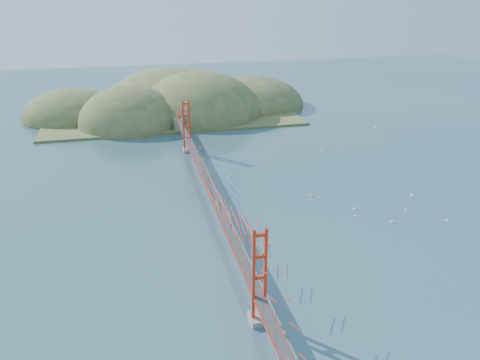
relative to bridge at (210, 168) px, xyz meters
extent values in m
plane|color=#315263|center=(0.00, -0.18, -7.01)|extent=(320.00, 320.00, 0.00)
cube|color=gray|center=(0.00, -30.18, -6.66)|extent=(2.00, 2.40, 0.70)
cube|color=gray|center=(0.00, 29.82, -6.66)|extent=(2.00, 2.40, 0.70)
cube|color=#B02613|center=(0.00, -0.18, -3.71)|extent=(1.40, 92.00, 0.16)
cube|color=#B02613|center=(0.00, -0.18, -3.91)|extent=(1.33, 92.00, 0.24)
cube|color=#38383A|center=(0.00, -0.18, -3.61)|extent=(1.19, 92.00, 0.03)
cube|color=gray|center=(0.00, 45.82, -5.36)|extent=(2.20, 2.60, 3.30)
cube|color=olive|center=(0.00, 63.82, -6.76)|extent=(70.00, 40.00, 0.60)
ellipsoid|color=olive|center=(-12.00, 55.82, -7.01)|extent=(28.00, 28.00, 21.00)
ellipsoid|color=olive|center=(8.00, 61.82, -7.01)|extent=(36.00, 36.00, 25.00)
ellipsoid|color=olive|center=(26.00, 69.82, -7.01)|extent=(32.00, 32.00, 18.00)
ellipsoid|color=olive|center=(-28.00, 67.82, -7.01)|extent=(28.00, 28.00, 16.00)
ellipsoid|color=olive|center=(2.00, 77.82, -7.01)|extent=(44.00, 44.00, 22.00)
cube|color=white|center=(35.25, 23.28, -6.95)|extent=(0.52, 0.51, 0.10)
cylinder|color=white|center=(35.25, 23.28, -6.65)|extent=(0.02, 0.02, 0.60)
cube|color=white|center=(19.26, -0.95, -6.95)|extent=(0.53, 0.41, 0.09)
cylinder|color=white|center=(19.26, -0.95, -6.67)|extent=(0.01, 0.01, 0.56)
cube|color=white|center=(6.00, 12.38, -6.95)|extent=(0.58, 0.22, 0.10)
cylinder|color=white|center=(6.00, 12.38, -6.64)|extent=(0.02, 0.02, 0.62)
cube|color=white|center=(29.99, 22.98, -6.95)|extent=(0.53, 0.24, 0.09)
cylinder|color=white|center=(29.99, 22.98, -6.67)|extent=(0.01, 0.01, 0.56)
cube|color=white|center=(18.66, 41.82, -6.96)|extent=(0.51, 0.32, 0.09)
cylinder|color=white|center=(18.66, 41.82, -6.69)|extent=(0.01, 0.01, 0.53)
cube|color=white|center=(18.17, 0.40, -6.95)|extent=(0.53, 0.54, 0.10)
cylinder|color=white|center=(18.17, 0.40, -6.64)|extent=(0.02, 0.02, 0.62)
cube|color=white|center=(40.06, 17.79, -6.95)|extent=(0.23, 0.52, 0.09)
cylinder|color=white|center=(40.06, 17.79, -6.68)|extent=(0.01, 0.01, 0.55)
cube|color=white|center=(31.63, -8.91, -6.95)|extent=(0.27, 0.57, 0.10)
cylinder|color=white|center=(31.63, -8.91, -6.65)|extent=(0.02, 0.02, 0.60)
cube|color=white|center=(22.34, -8.94, -6.95)|extent=(0.37, 0.56, 0.10)
cylinder|color=white|center=(22.34, -8.94, -6.66)|extent=(0.02, 0.02, 0.59)
cube|color=white|center=(23.29, -6.71, -6.94)|extent=(0.65, 0.29, 0.11)
cylinder|color=white|center=(23.29, -6.71, -6.59)|extent=(0.02, 0.02, 0.69)
cube|color=white|center=(50.77, 36.88, -6.94)|extent=(0.65, 0.31, 0.11)
cylinder|color=white|center=(50.77, 36.88, -6.60)|extent=(0.02, 0.02, 0.68)
cube|color=white|center=(35.98, -3.79, -6.94)|extent=(0.24, 0.64, 0.11)
cylinder|color=white|center=(35.98, -3.79, -6.60)|extent=(0.02, 0.02, 0.68)
cube|color=white|center=(26.88, -12.37, -6.94)|extent=(0.61, 0.44, 0.11)
cylinder|color=white|center=(26.88, -12.37, -6.62)|extent=(0.02, 0.02, 0.64)
cube|color=white|center=(35.86, -13.92, -6.94)|extent=(0.37, 0.66, 0.11)
cylinder|color=white|center=(35.86, -13.92, -6.60)|extent=(0.02, 0.02, 0.68)
camera|label=1|loc=(-11.89, -70.89, 27.69)|focal=35.00mm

